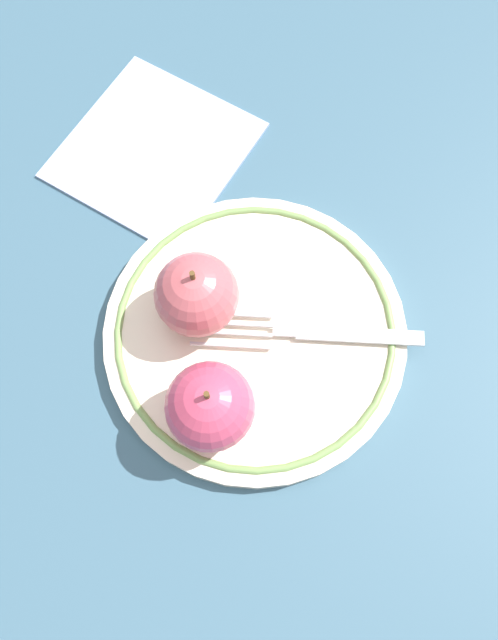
% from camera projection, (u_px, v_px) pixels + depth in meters
% --- Properties ---
extents(ground_plane, '(2.00, 2.00, 0.00)m').
position_uv_depth(ground_plane, '(251.00, 356.00, 0.51)').
color(ground_plane, '#395B6F').
extents(plate, '(0.24, 0.24, 0.02)m').
position_uv_depth(plate, '(249.00, 332.00, 0.50)').
color(plate, beige).
rests_on(plate, ground_plane).
extents(apple_red_whole, '(0.06, 0.06, 0.07)m').
position_uv_depth(apple_red_whole, '(197.00, 295.00, 0.47)').
color(apple_red_whole, '#BD535A').
rests_on(apple_red_whole, plate).
extents(apple_second_whole, '(0.06, 0.06, 0.07)m').
position_uv_depth(apple_second_whole, '(210.00, 407.00, 0.44)').
color(apple_second_whole, '#C7405F').
rests_on(apple_second_whole, plate).
extents(fork, '(0.04, 0.19, 0.00)m').
position_uv_depth(fork, '(314.00, 333.00, 0.49)').
color(fork, silver).
rests_on(fork, plate).
extents(napkin_folded, '(0.20, 0.20, 0.01)m').
position_uv_depth(napkin_folded, '(154.00, 149.00, 0.57)').
color(napkin_folded, '#A9B5DA').
rests_on(napkin_folded, ground_plane).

